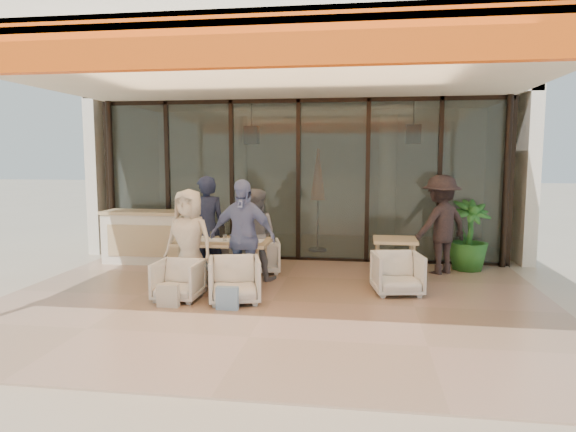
{
  "coord_description": "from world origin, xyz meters",
  "views": [
    {
      "loc": [
        1.27,
        -7.06,
        2.09
      ],
      "look_at": [
        0.1,
        0.9,
        1.15
      ],
      "focal_mm": 32.0,
      "sensor_mm": 36.0,
      "label": 1
    }
  ],
  "objects_px": {
    "side_table": "(395,245)",
    "diner_navy": "(207,227)",
    "chair_far_right": "(261,255)",
    "diner_periwinkle": "(242,237)",
    "chair_near_right": "(235,278)",
    "dining_table": "(223,244)",
    "standing_woman": "(441,225)",
    "chair_near_left": "(178,279)",
    "chair_far_left": "(215,252)",
    "diner_grey": "(255,235)",
    "potted_palm": "(469,236)",
    "side_chair": "(397,272)",
    "host_counter": "(152,237)",
    "diner_cream": "(189,241)"
  },
  "relations": [
    {
      "from": "side_table",
      "to": "diner_navy",
      "type": "bearing_deg",
      "value": -177.57
    },
    {
      "from": "chair_far_right",
      "to": "diner_periwinkle",
      "type": "height_order",
      "value": "diner_periwinkle"
    },
    {
      "from": "chair_far_right",
      "to": "chair_near_right",
      "type": "distance_m",
      "value": 1.9
    },
    {
      "from": "dining_table",
      "to": "chair_far_right",
      "type": "relative_size",
      "value": 2.22
    },
    {
      "from": "standing_woman",
      "to": "chair_near_left",
      "type": "bearing_deg",
      "value": -5.77
    },
    {
      "from": "chair_far_left",
      "to": "standing_woman",
      "type": "xyz_separation_m",
      "value": [
        4.0,
        0.39,
        0.52
      ]
    },
    {
      "from": "diner_periwinkle",
      "to": "dining_table",
      "type": "bearing_deg",
      "value": 140.62
    },
    {
      "from": "diner_grey",
      "to": "chair_near_left",
      "type": "bearing_deg",
      "value": 65.68
    },
    {
      "from": "chair_near_right",
      "to": "diner_navy",
      "type": "height_order",
      "value": "diner_navy"
    },
    {
      "from": "chair_near_right",
      "to": "potted_palm",
      "type": "relative_size",
      "value": 0.56
    },
    {
      "from": "dining_table",
      "to": "diner_grey",
      "type": "distance_m",
      "value": 0.62
    },
    {
      "from": "chair_far_left",
      "to": "chair_near_right",
      "type": "distance_m",
      "value": 2.08
    },
    {
      "from": "diner_navy",
      "to": "standing_woman",
      "type": "height_order",
      "value": "same"
    },
    {
      "from": "chair_near_left",
      "to": "standing_woman",
      "type": "distance_m",
      "value": 4.64
    },
    {
      "from": "chair_far_right",
      "to": "chair_near_right",
      "type": "bearing_deg",
      "value": 76.38
    },
    {
      "from": "chair_far_left",
      "to": "side_chair",
      "type": "relative_size",
      "value": 1.01
    },
    {
      "from": "host_counter",
      "to": "dining_table",
      "type": "xyz_separation_m",
      "value": [
        1.84,
        -1.44,
        0.16
      ]
    },
    {
      "from": "chair_far_right",
      "to": "diner_periwinkle",
      "type": "distance_m",
      "value": 1.5
    },
    {
      "from": "chair_far_right",
      "to": "standing_woman",
      "type": "relative_size",
      "value": 0.38
    },
    {
      "from": "potted_palm",
      "to": "diner_navy",
      "type": "bearing_deg",
      "value": -164.81
    },
    {
      "from": "side_chair",
      "to": "diner_cream",
      "type": "bearing_deg",
      "value": 174.93
    },
    {
      "from": "chair_near_left",
      "to": "diner_cream",
      "type": "relative_size",
      "value": 0.41
    },
    {
      "from": "host_counter",
      "to": "diner_periwinkle",
      "type": "bearing_deg",
      "value": -39.98
    },
    {
      "from": "host_counter",
      "to": "chair_near_right",
      "type": "bearing_deg",
      "value": -46.65
    },
    {
      "from": "diner_grey",
      "to": "side_table",
      "type": "height_order",
      "value": "diner_grey"
    },
    {
      "from": "host_counter",
      "to": "dining_table",
      "type": "distance_m",
      "value": 2.34
    },
    {
      "from": "chair_far_right",
      "to": "diner_cream",
      "type": "xyz_separation_m",
      "value": [
        -0.84,
        -1.4,
        0.46
      ]
    },
    {
      "from": "dining_table",
      "to": "standing_woman",
      "type": "xyz_separation_m",
      "value": [
        3.58,
        1.33,
        0.2
      ]
    },
    {
      "from": "diner_navy",
      "to": "standing_woman",
      "type": "xyz_separation_m",
      "value": [
        4.0,
        0.89,
        0.0
      ]
    },
    {
      "from": "dining_table",
      "to": "chair_far_left",
      "type": "height_order",
      "value": "dining_table"
    },
    {
      "from": "chair_near_left",
      "to": "chair_far_right",
      "type": "bearing_deg",
      "value": 67.46
    },
    {
      "from": "diner_navy",
      "to": "diner_cream",
      "type": "relative_size",
      "value": 1.11
    },
    {
      "from": "diner_grey",
      "to": "potted_palm",
      "type": "height_order",
      "value": "diner_grey"
    },
    {
      "from": "chair_far_left",
      "to": "side_chair",
      "type": "distance_m",
      "value": 3.36
    },
    {
      "from": "diner_navy",
      "to": "host_counter",
      "type": "bearing_deg",
      "value": -55.29
    },
    {
      "from": "chair_near_right",
      "to": "diner_navy",
      "type": "distance_m",
      "value": 1.71
    },
    {
      "from": "host_counter",
      "to": "side_chair",
      "type": "relative_size",
      "value": 2.58
    },
    {
      "from": "side_chair",
      "to": "diner_grey",
      "type": "bearing_deg",
      "value": 154.96
    },
    {
      "from": "host_counter",
      "to": "standing_woman",
      "type": "distance_m",
      "value": 5.43
    },
    {
      "from": "diner_grey",
      "to": "diner_cream",
      "type": "relative_size",
      "value": 0.97
    },
    {
      "from": "chair_far_right",
      "to": "potted_palm",
      "type": "xyz_separation_m",
      "value": [
        3.71,
        0.73,
        0.31
      ]
    },
    {
      "from": "diner_navy",
      "to": "potted_palm",
      "type": "distance_m",
      "value": 4.72
    },
    {
      "from": "chair_near_left",
      "to": "potted_palm",
      "type": "distance_m",
      "value": 5.26
    },
    {
      "from": "chair_far_right",
      "to": "diner_grey",
      "type": "bearing_deg",
      "value": 76.38
    },
    {
      "from": "chair_near_right",
      "to": "side_table",
      "type": "relative_size",
      "value": 0.98
    },
    {
      "from": "dining_table",
      "to": "diner_periwinkle",
      "type": "height_order",
      "value": "diner_periwinkle"
    },
    {
      "from": "chair_far_left",
      "to": "chair_far_right",
      "type": "distance_m",
      "value": 0.84
    },
    {
      "from": "diner_navy",
      "to": "diner_periwinkle",
      "type": "xyz_separation_m",
      "value": [
        0.84,
        -0.9,
        -0.01
      ]
    },
    {
      "from": "standing_woman",
      "to": "side_chair",
      "type": "bearing_deg",
      "value": 25.51
    },
    {
      "from": "side_chair",
      "to": "potted_palm",
      "type": "distance_m",
      "value": 2.33
    }
  ]
}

